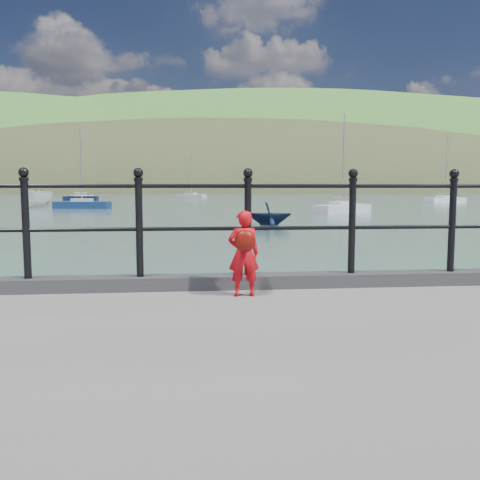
{
  "coord_description": "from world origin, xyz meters",
  "views": [
    {
      "loc": [
        -0.05,
        -5.78,
        2.13
      ],
      "look_at": [
        0.51,
        -0.2,
        1.55
      ],
      "focal_mm": 38.0,
      "sensor_mm": 36.0,
      "label": 1
    }
  ],
  "objects": [
    {
      "name": "ground",
      "position": [
        0.0,
        0.0,
        0.0
      ],
      "size": [
        600.0,
        600.0,
        0.0
      ],
      "primitive_type": "plane",
      "color": "#2D4251",
      "rests_on": "ground"
    },
    {
      "name": "kerb",
      "position": [
        0.0,
        -0.15,
        1.07
      ],
      "size": [
        60.0,
        0.3,
        0.15
      ],
      "primitive_type": "cube",
      "color": "#28282B",
      "rests_on": "quay"
    },
    {
      "name": "railing",
      "position": [
        0.0,
        -0.15,
        1.82
      ],
      "size": [
        18.11,
        0.11,
        1.2
      ],
      "color": "black",
      "rests_on": "kerb"
    },
    {
      "name": "far_shore",
      "position": [
        38.34,
        239.41,
        -22.57
      ],
      "size": [
        830.0,
        200.0,
        156.0
      ],
      "color": "#333A21",
      "rests_on": "ground"
    },
    {
      "name": "child",
      "position": [
        0.51,
        -0.59,
        1.46
      ],
      "size": [
        0.33,
        0.3,
        0.9
      ],
      "rotation": [
        0.0,
        0.0,
        3.17
      ],
      "color": "red",
      "rests_on": "quay"
    },
    {
      "name": "launch_white",
      "position": [
        -16.09,
        49.98,
        0.97
      ],
      "size": [
        3.2,
        5.34,
        1.94
      ],
      "primitive_type": "imported",
      "rotation": [
        0.0,
        0.0,
        -0.28
      ],
      "color": "white",
      "rests_on": "ground"
    },
    {
      "name": "launch_navy",
      "position": [
        4.43,
        22.58,
        0.65
      ],
      "size": [
        2.68,
        2.38,
        1.3
      ],
      "primitive_type": "imported",
      "rotation": [
        0.0,
        0.0,
        1.47
      ],
      "color": "black",
      "rests_on": "ground"
    },
    {
      "name": "sailboat_near",
      "position": [
        12.55,
        35.24,
        0.34
      ],
      "size": [
        5.79,
        4.92,
        8.27
      ],
      "rotation": [
        0.0,
        0.0,
        0.64
      ],
      "color": "silver",
      "rests_on": "ground"
    },
    {
      "name": "sailboat_port",
      "position": [
        -10.81,
        46.67,
        0.34
      ],
      "size": [
        5.7,
        2.64,
        8.03
      ],
      "rotation": [
        0.0,
        0.0,
        -0.17
      ],
      "color": "navy",
      "rests_on": "ground"
    },
    {
      "name": "sailboat_left",
      "position": [
        -17.49,
        78.36,
        0.34
      ],
      "size": [
        5.4,
        1.96,
        7.67
      ],
      "rotation": [
        0.0,
        0.0,
        -0.06
      ],
      "color": "black",
      "rests_on": "ground"
    },
    {
      "name": "sailboat_far",
      "position": [
        34.72,
        60.59,
        0.34
      ],
      "size": [
        6.82,
        4.39,
        9.47
      ],
      "rotation": [
        0.0,
        0.0,
        0.42
      ],
      "color": "white",
      "rests_on": "ground"
    },
    {
      "name": "sailboat_deep",
      "position": [
        0.25,
        99.13,
        0.34
      ],
      "size": [
        6.5,
        5.3,
        9.61
      ],
      "rotation": [
        0.0,
        0.0,
        -0.6
      ],
      "color": "beige",
      "rests_on": "ground"
    }
  ]
}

